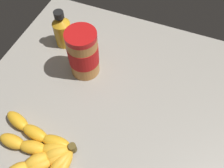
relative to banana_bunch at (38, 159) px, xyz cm
name	(u,v)px	position (x,y,z in cm)	size (l,w,h in cm)	color
ground_plane	(104,103)	(-8.15, -22.98, -4.12)	(76.38, 75.88, 4.87)	gray
banana_bunch	(38,159)	(0.00, 0.00, 0.00)	(23.45, 25.79, 3.68)	gold
peanut_butter_jar	(83,53)	(1.62, -31.10, 6.41)	(9.35, 9.35, 16.23)	#B27238
honey_bottle	(62,30)	(13.44, -39.20, 4.44)	(5.93, 5.93, 13.67)	gold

